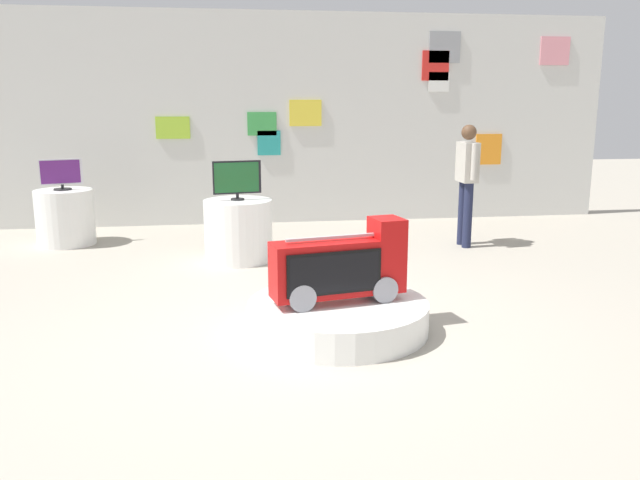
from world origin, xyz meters
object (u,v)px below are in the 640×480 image
(tv_on_center_rear, at_px, (61,174))
(display_pedestal_left_rear, at_px, (238,230))
(main_display_pedestal, at_px, (338,316))
(tv_on_left_rear, at_px, (237,178))
(display_pedestal_center_rear, at_px, (65,217))
(novelty_firetruck_tv, at_px, (341,269))
(shopper_browsing_near_truck, at_px, (467,176))

(tv_on_center_rear, bearing_deg, display_pedestal_left_rear, -28.05)
(tv_on_center_rear, bearing_deg, main_display_pedestal, -51.04)
(display_pedestal_left_rear, height_order, tv_on_left_rear, tv_on_left_rear)
(tv_on_left_rear, relative_size, display_pedestal_center_rear, 0.76)
(novelty_firetruck_tv, bearing_deg, tv_on_center_rear, 129.14)
(display_pedestal_center_rear, xyz_separation_m, tv_on_center_rear, (-0.00, -0.00, 0.60))
(novelty_firetruck_tv, xyz_separation_m, display_pedestal_center_rear, (-3.14, 3.87, -0.17))
(display_pedestal_left_rear, distance_m, tv_on_center_rear, 2.70)
(main_display_pedestal, relative_size, tv_on_center_rear, 2.90)
(novelty_firetruck_tv, bearing_deg, main_display_pedestal, 173.82)
(main_display_pedestal, relative_size, display_pedestal_left_rear, 1.86)
(tv_on_left_rear, relative_size, tv_on_center_rear, 1.10)
(display_pedestal_center_rear, height_order, shopper_browsing_near_truck, shopper_browsing_near_truck)
(display_pedestal_center_rear, height_order, tv_on_center_rear, tv_on_center_rear)
(main_display_pedestal, relative_size, shopper_browsing_near_truck, 0.95)
(main_display_pedestal, xyz_separation_m, tv_on_left_rear, (-0.79, 2.62, 0.89))
(main_display_pedestal, height_order, tv_on_center_rear, tv_on_center_rear)
(novelty_firetruck_tv, bearing_deg, display_pedestal_center_rear, 129.10)
(display_pedestal_left_rear, xyz_separation_m, tv_on_center_rear, (-2.33, 1.24, 0.60))
(novelty_firetruck_tv, xyz_separation_m, display_pedestal_left_rear, (-0.82, 2.62, -0.17))
(display_pedestal_center_rear, bearing_deg, display_pedestal_left_rear, -28.14)
(shopper_browsing_near_truck, bearing_deg, tv_on_left_rear, -172.66)
(tv_on_left_rear, xyz_separation_m, shopper_browsing_near_truck, (3.04, 0.39, -0.06))
(main_display_pedestal, distance_m, novelty_firetruck_tv, 0.42)
(tv_on_center_rear, distance_m, shopper_browsing_near_truck, 5.44)
(tv_on_left_rear, height_order, display_pedestal_center_rear, tv_on_left_rear)
(tv_on_left_rear, relative_size, shopper_browsing_near_truck, 0.36)
(display_pedestal_left_rear, height_order, tv_on_center_rear, tv_on_center_rear)
(display_pedestal_center_rear, distance_m, shopper_browsing_near_truck, 5.47)
(main_display_pedestal, distance_m, tv_on_left_rear, 2.87)
(tv_on_left_rear, height_order, tv_on_center_rear, tv_on_left_rear)
(display_pedestal_left_rear, bearing_deg, tv_on_left_rear, -99.41)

